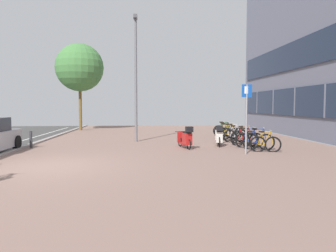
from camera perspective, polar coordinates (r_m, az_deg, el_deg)
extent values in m
cube|color=#84665B|center=(10.37, 5.39, -7.13)|extent=(14.40, 40.00, 0.05)
cube|color=slate|center=(17.73, 26.57, 4.07)|extent=(0.10, 0.12, 1.70)
cube|color=slate|center=(20.55, 21.99, 4.10)|extent=(0.10, 0.12, 1.70)
cube|color=slate|center=(23.46, 18.53, 4.10)|extent=(0.10, 0.12, 1.70)
cube|color=slate|center=(26.44, 15.84, 4.10)|extent=(0.10, 0.12, 1.70)
torus|color=black|center=(13.69, 15.94, -3.20)|extent=(0.68, 0.23, 0.68)
torus|color=black|center=(13.77, 18.44, -3.21)|extent=(0.68, 0.23, 0.68)
cylinder|color=#BB851B|center=(13.71, 17.46, -2.18)|extent=(0.30, 0.11, 0.60)
cylinder|color=#BB851B|center=(13.69, 16.71, -2.27)|extent=(0.14, 0.07, 0.54)
cylinder|color=#BB851B|center=(13.68, 17.29, -1.06)|extent=(0.36, 0.12, 0.08)
cylinder|color=#BB851B|center=(13.71, 16.42, -3.29)|extent=(0.24, 0.09, 0.07)
cylinder|color=#BB851B|center=(13.68, 16.24, -2.18)|extent=(0.16, 0.06, 0.50)
cylinder|color=#BB851B|center=(13.74, 18.24, -2.09)|extent=(0.14, 0.06, 0.54)
cube|color=black|center=(13.66, 16.53, -0.99)|extent=(0.24, 0.14, 0.06)
cylinder|color=#ADADB2|center=(13.70, 18.04, -0.77)|extent=(0.14, 0.47, 0.02)
torus|color=black|center=(14.32, 14.74, -2.78)|extent=(0.73, 0.26, 0.74)
torus|color=black|center=(14.38, 17.34, -2.80)|extent=(0.73, 0.26, 0.74)
cylinder|color=navy|center=(14.33, 16.32, -1.74)|extent=(0.32, 0.12, 0.64)
cylinder|color=navy|center=(14.31, 15.54, -1.83)|extent=(0.14, 0.07, 0.59)
cylinder|color=navy|center=(14.30, 16.13, -0.58)|extent=(0.39, 0.14, 0.09)
cylinder|color=navy|center=(14.33, 15.23, -2.88)|extent=(0.25, 0.09, 0.08)
cylinder|color=navy|center=(14.30, 15.05, -1.73)|extent=(0.17, 0.07, 0.54)
cylinder|color=navy|center=(14.34, 17.13, -1.65)|extent=(0.15, 0.07, 0.59)
cube|color=black|center=(14.28, 15.35, -0.51)|extent=(0.24, 0.14, 0.06)
cylinder|color=#ADADB2|center=(14.31, 16.92, -0.29)|extent=(0.15, 0.47, 0.02)
torus|color=black|center=(14.86, 13.37, -2.57)|extent=(0.71, 0.12, 0.71)
torus|color=black|center=(15.01, 15.68, -2.54)|extent=(0.71, 0.12, 0.71)
cylinder|color=navy|center=(14.92, 14.78, -1.58)|extent=(0.31, 0.06, 0.62)
cylinder|color=navy|center=(14.88, 14.09, -1.68)|extent=(0.14, 0.05, 0.56)
cylinder|color=navy|center=(14.89, 14.61, -0.51)|extent=(0.38, 0.06, 0.08)
cylinder|color=navy|center=(14.89, 13.81, -2.66)|extent=(0.24, 0.05, 0.08)
cylinder|color=navy|center=(14.85, 13.65, -1.59)|extent=(0.16, 0.04, 0.52)
cylinder|color=navy|center=(14.97, 15.49, -1.49)|extent=(0.14, 0.04, 0.56)
cube|color=black|center=(14.84, 13.92, -0.45)|extent=(0.23, 0.11, 0.06)
cylinder|color=#ADADB2|center=(14.93, 15.31, -0.23)|extent=(0.06, 0.48, 0.02)
torus|color=black|center=(15.55, 12.47, -2.32)|extent=(0.68, 0.22, 0.68)
torus|color=black|center=(15.60, 14.78, -2.34)|extent=(0.68, 0.22, 0.68)
cylinder|color=maroon|center=(15.55, 13.88, -1.43)|extent=(0.31, 0.11, 0.60)
cylinder|color=maroon|center=(15.54, 13.18, -1.51)|extent=(0.14, 0.07, 0.54)
cylinder|color=maroon|center=(15.53, 13.71, -0.44)|extent=(0.38, 0.12, 0.08)
cylinder|color=maroon|center=(15.56, 12.91, -2.41)|extent=(0.24, 0.08, 0.07)
cylinder|color=maroon|center=(15.53, 12.74, -1.42)|extent=(0.16, 0.06, 0.50)
cylinder|color=maroon|center=(15.57, 14.59, -1.35)|extent=(0.15, 0.06, 0.54)
cube|color=black|center=(15.51, 13.01, -0.38)|extent=(0.23, 0.14, 0.06)
cylinder|color=#ADADB2|center=(15.54, 14.40, -0.18)|extent=(0.13, 0.47, 0.02)
torus|color=black|center=(16.26, 12.50, -2.01)|extent=(0.71, 0.23, 0.71)
torus|color=black|center=(16.31, 14.74, -2.03)|extent=(0.71, 0.23, 0.71)
cylinder|color=brown|center=(16.27, 13.86, -1.12)|extent=(0.31, 0.11, 0.62)
cylinder|color=brown|center=(16.25, 13.19, -1.20)|extent=(0.14, 0.07, 0.57)
cylinder|color=brown|center=(16.24, 13.70, -0.14)|extent=(0.39, 0.12, 0.08)
cylinder|color=brown|center=(16.27, 12.93, -2.10)|extent=(0.25, 0.08, 0.08)
cylinder|color=brown|center=(16.24, 12.76, -1.11)|extent=(0.17, 0.06, 0.52)
cylinder|color=brown|center=(16.28, 14.56, -1.04)|extent=(0.15, 0.06, 0.57)
cube|color=black|center=(16.22, 13.02, -0.07)|extent=(0.23, 0.14, 0.06)
cylinder|color=#ADADB2|center=(16.25, 14.38, 0.12)|extent=(0.13, 0.47, 0.02)
torus|color=black|center=(16.81, 11.13, -1.83)|extent=(0.70, 0.13, 0.70)
torus|color=black|center=(16.94, 13.30, -1.81)|extent=(0.70, 0.13, 0.70)
cylinder|color=#AEAEB4|center=(16.86, 12.45, -0.96)|extent=(0.32, 0.06, 0.61)
cylinder|color=#AEAEB4|center=(16.82, 11.79, -1.05)|extent=(0.14, 0.05, 0.56)
cylinder|color=#AEAEB4|center=(16.83, 12.29, -0.03)|extent=(0.40, 0.07, 0.08)
cylinder|color=#AEAEB4|center=(16.83, 11.54, -1.90)|extent=(0.25, 0.05, 0.08)
cylinder|color=#AEAEB4|center=(16.80, 11.38, -0.97)|extent=(0.17, 0.04, 0.51)
cylinder|color=#AEAEB4|center=(16.90, 13.12, -0.88)|extent=(0.15, 0.04, 0.56)
cube|color=black|center=(16.79, 11.63, 0.03)|extent=(0.23, 0.11, 0.06)
cylinder|color=#ADADB2|center=(16.87, 12.94, 0.22)|extent=(0.06, 0.48, 0.02)
torus|color=black|center=(17.56, 10.73, -1.54)|extent=(0.72, 0.31, 0.73)
torus|color=black|center=(17.53, 12.82, -1.58)|extent=(0.72, 0.31, 0.73)
cylinder|color=#B4B0B4|center=(17.51, 11.99, -0.70)|extent=(0.31, 0.14, 0.64)
cylinder|color=#B4B0B4|center=(17.53, 11.36, -0.77)|extent=(0.14, 0.08, 0.58)
cylinder|color=#B4B0B4|center=(17.50, 11.84, 0.24)|extent=(0.38, 0.16, 0.09)
cylinder|color=#B4B0B4|center=(17.55, 11.12, -1.63)|extent=(0.24, 0.11, 0.08)
cylinder|color=#B4B0B4|center=(17.53, 10.97, -0.68)|extent=(0.16, 0.08, 0.53)
cylinder|color=#B4B0B4|center=(17.50, 12.64, -0.63)|extent=(0.15, 0.08, 0.58)
cube|color=black|center=(17.51, 11.21, 0.30)|extent=(0.24, 0.16, 0.06)
cylinder|color=#ADADB2|center=(17.48, 12.47, 0.48)|extent=(0.18, 0.46, 0.02)
torus|color=black|center=(18.13, 10.15, -1.40)|extent=(0.71, 0.13, 0.71)
torus|color=black|center=(18.25, 12.07, -1.39)|extent=(0.71, 0.13, 0.71)
cylinder|color=#BC871D|center=(18.18, 11.32, -0.60)|extent=(0.31, 0.06, 0.62)
cylinder|color=#BC871D|center=(18.15, 10.74, -0.67)|extent=(0.14, 0.05, 0.56)
cylinder|color=#BC871D|center=(18.15, 11.18, 0.28)|extent=(0.38, 0.07, 0.08)
cylinder|color=#BC871D|center=(18.16, 10.52, -1.47)|extent=(0.24, 0.05, 0.08)
cylinder|color=#BC871D|center=(18.13, 10.38, -0.60)|extent=(0.16, 0.04, 0.51)
cylinder|color=#BC871D|center=(18.22, 11.91, -0.52)|extent=(0.14, 0.04, 0.56)
cube|color=black|center=(18.12, 10.60, 0.33)|extent=(0.23, 0.11, 0.06)
cylinder|color=#ADADB2|center=(18.18, 11.75, 0.51)|extent=(0.06, 0.48, 0.02)
torus|color=black|center=(18.81, 9.52, -1.24)|extent=(0.69, 0.16, 0.69)
torus|color=black|center=(18.88, 11.47, -1.24)|extent=(0.69, 0.16, 0.69)
cylinder|color=#B88D19|center=(18.83, 10.70, -0.49)|extent=(0.32, 0.08, 0.60)
cylinder|color=#B88D19|center=(18.81, 10.11, -0.56)|extent=(0.14, 0.05, 0.55)
cylinder|color=#B88D19|center=(18.81, 10.55, 0.34)|extent=(0.39, 0.09, 0.08)
cylinder|color=#B88D19|center=(18.82, 9.89, -1.31)|extent=(0.25, 0.06, 0.07)
cylinder|color=#B88D19|center=(18.79, 9.74, -0.48)|extent=(0.17, 0.05, 0.50)
cylinder|color=#B88D19|center=(18.85, 11.30, -0.42)|extent=(0.15, 0.05, 0.55)
cube|color=black|center=(18.78, 9.97, 0.39)|extent=(0.23, 0.12, 0.06)
cylinder|color=#ADADB2|center=(18.83, 11.14, 0.56)|extent=(0.09, 0.48, 0.02)
torus|color=black|center=(19.53, 9.35, -1.02)|extent=(0.70, 0.26, 0.71)
torus|color=black|center=(19.52, 11.16, -1.04)|extent=(0.70, 0.26, 0.71)
cylinder|color=black|center=(19.50, 10.44, -0.29)|extent=(0.30, 0.12, 0.62)
cylinder|color=black|center=(19.51, 9.90, -0.35)|extent=(0.14, 0.07, 0.57)
cylinder|color=black|center=(19.49, 10.31, 0.54)|extent=(0.37, 0.14, 0.08)
cylinder|color=black|center=(19.53, 9.69, -1.09)|extent=(0.24, 0.09, 0.08)
cylinder|color=black|center=(19.51, 9.55, -0.27)|extent=(0.16, 0.07, 0.52)
cylinder|color=black|center=(19.50, 11.00, -0.22)|extent=(0.14, 0.07, 0.57)
cube|color=black|center=(19.49, 9.76, 0.59)|extent=(0.24, 0.15, 0.06)
cylinder|color=#ADADB2|center=(19.48, 10.85, 0.75)|extent=(0.15, 0.47, 0.02)
torus|color=black|center=(20.23, 9.14, -0.85)|extent=(0.70, 0.27, 0.71)
torus|color=black|center=(20.21, 11.04, -0.88)|extent=(0.70, 0.27, 0.71)
cylinder|color=#326A37|center=(20.19, 10.29, -0.15)|extent=(0.32, 0.13, 0.62)
cylinder|color=#326A37|center=(20.20, 9.71, -0.21)|extent=(0.15, 0.07, 0.57)
cylinder|color=#326A37|center=(20.18, 10.14, 0.65)|extent=(0.40, 0.15, 0.08)
cylinder|color=#326A37|center=(20.22, 9.50, -0.93)|extent=(0.26, 0.10, 0.08)
cylinder|color=#326A37|center=(20.20, 9.36, -0.13)|extent=(0.17, 0.07, 0.52)
cylinder|color=#326A37|center=(20.19, 10.88, -0.09)|extent=(0.15, 0.07, 0.57)
cube|color=black|center=(20.18, 9.57, 0.70)|extent=(0.24, 0.15, 0.06)
cylinder|color=#ADADB2|center=(20.17, 10.72, 0.85)|extent=(0.16, 0.47, 0.02)
torus|color=black|center=(14.77, 9.26, -2.92)|extent=(0.15, 0.50, 0.50)
torus|color=black|center=(16.03, 9.09, -2.39)|extent=(0.15, 0.50, 0.50)
cube|color=silver|center=(15.40, 9.17, -2.73)|extent=(0.41, 0.75, 0.08)
cube|color=silver|center=(14.97, 9.24, -1.96)|extent=(0.40, 0.60, 0.50)
cube|color=black|center=(14.95, 9.25, -0.90)|extent=(0.35, 0.55, 0.06)
cylinder|color=silver|center=(15.98, 9.10, -1.51)|extent=(0.09, 0.13, 0.50)
cube|color=silver|center=(15.91, 9.11, -1.62)|extent=(0.33, 0.14, 0.50)
cylinder|color=black|center=(15.93, 9.11, -0.63)|extent=(0.52, 0.13, 0.03)
cube|color=black|center=(14.66, 9.30, -0.40)|extent=(0.33, 0.33, 0.24)
torus|color=black|center=(13.83, 3.78, -3.36)|extent=(0.15, 0.48, 0.49)
torus|color=black|center=(14.94, 2.18, -2.82)|extent=(0.15, 0.48, 0.49)
cube|color=#B31C1A|center=(14.38, 2.95, -3.17)|extent=(0.42, 0.71, 0.08)
cube|color=#B31C1A|center=(14.00, 3.48, -2.31)|extent=(0.41, 0.57, 0.51)
cube|color=black|center=(13.97, 3.48, -1.14)|extent=(0.36, 0.52, 0.06)
cylinder|color=#B31C1A|center=(14.89, 2.21, -1.91)|extent=(0.09, 0.13, 0.49)
cube|color=#B31C1A|center=(14.82, 2.31, -2.02)|extent=(0.33, 0.15, 0.48)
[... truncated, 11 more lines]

